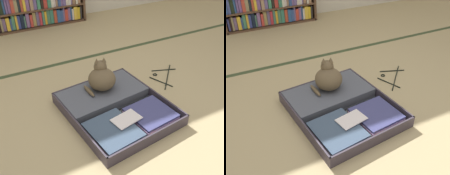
# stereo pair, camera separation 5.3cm
# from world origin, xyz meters

# --- Properties ---
(ground_plane) EXTENTS (10.00, 10.00, 0.00)m
(ground_plane) POSITION_xyz_m (0.00, 0.00, 0.00)
(ground_plane) COLOR tan
(tatami_border) EXTENTS (4.80, 0.05, 0.00)m
(tatami_border) POSITION_xyz_m (0.00, 1.13, 0.00)
(tatami_border) COLOR #38482B
(tatami_border) RESTS_ON ground_plane
(bookshelf) EXTENTS (1.20, 0.24, 0.68)m
(bookshelf) POSITION_xyz_m (-0.03, 2.26, 0.33)
(bookshelf) COLOR brown
(bookshelf) RESTS_ON ground_plane
(open_suitcase) EXTENTS (0.78, 0.87, 0.09)m
(open_suitcase) POSITION_xyz_m (-0.02, 0.24, 0.04)
(open_suitcase) COLOR #3A3340
(open_suitcase) RESTS_ON ground_plane
(black_cat) EXTENTS (0.27, 0.27, 0.25)m
(black_cat) POSITION_xyz_m (-0.02, 0.44, 0.18)
(black_cat) COLOR brown
(black_cat) RESTS_ON open_suitcase
(clothes_hanger) EXTENTS (0.31, 0.32, 0.01)m
(clothes_hanger) POSITION_xyz_m (0.62, 0.45, 0.01)
(clothes_hanger) COLOR black
(clothes_hanger) RESTS_ON ground_plane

